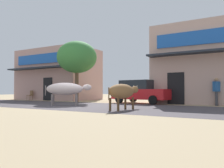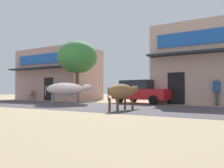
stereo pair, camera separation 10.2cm
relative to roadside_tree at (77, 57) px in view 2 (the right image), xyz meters
The scene contains 10 objects.
ground 5.48m from the roadside_tree, 51.65° to the right, with size 80.00×80.00×0.00m, color tan.
asphalt_road 5.48m from the roadside_tree, 51.65° to the right, with size 72.00×6.32×0.00m, color #443E42.
storefront_left_cafe 6.22m from the roadside_tree, 147.22° to the left, with size 7.84×5.59×5.00m.
storefront_right_club 9.39m from the roadside_tree, 20.81° to the left, with size 6.12×5.59×5.44m.
roadside_tree is the anchor object (origin of this frame).
parked_hatchback_car 5.82m from the roadside_tree, 10.36° to the left, with size 4.36×2.43×1.64m.
cow_near_brown 4.85m from the roadside_tree, 59.91° to the right, with size 2.54×1.97×1.38m.
cow_far_dark 8.49m from the roadside_tree, 35.24° to the right, with size 0.69×2.72×1.21m.
pedestrian_by_shop 10.37m from the roadside_tree, ahead, with size 0.41×0.61×1.68m.
cafe_chair_near_tree 6.87m from the roadside_tree, behind, with size 0.47×0.47×0.92m.
Camera 2 is at (9.15, -10.88, 0.90)m, focal length 36.96 mm.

